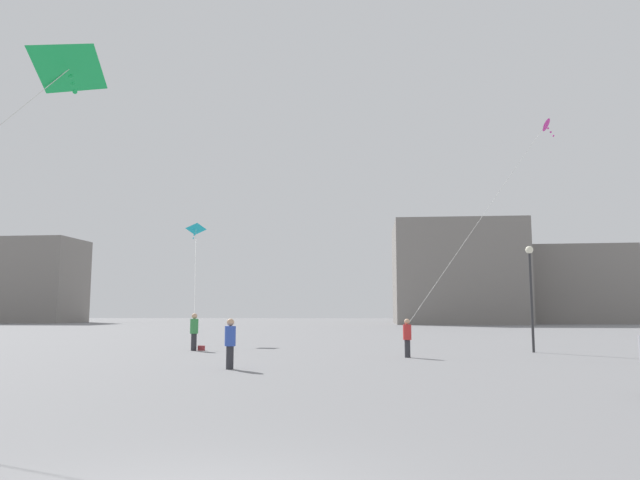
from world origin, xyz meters
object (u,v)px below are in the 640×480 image
object	(u,v)px
building_right_hall	(570,285)
lamppost_east	(531,280)
person_in_blue	(230,341)
handbag_beside_flyer	(201,348)
kite_emerald_delta	(65,71)
building_left_hall	(9,281)
building_centre_hall	(456,274)
person_in_green	(194,330)
person_in_red	(407,336)
kite_magenta_diamond	(542,130)
kite_cyan_delta	(196,232)

from	to	relation	value
building_right_hall	lamppost_east	xyz separation A→B (m)	(-25.16, -64.54, -2.58)
person_in_blue	handbag_beside_flyer	world-z (taller)	person_in_blue
kite_emerald_delta	building_right_hall	distance (m)	89.72
building_left_hall	building_right_hall	distance (m)	90.01
person_in_blue	building_centre_hall	xyz separation A→B (m)	(19.51, 69.65, 6.57)
kite_emerald_delta	lamppost_east	bearing A→B (deg)	47.55
person_in_green	lamppost_east	size ratio (longest dim) A/B	0.36
person_in_red	building_right_hall	xyz separation A→B (m)	(31.24, 67.87, 5.03)
person_in_blue	kite_magenta_diamond	size ratio (longest dim) A/B	0.15
building_centre_hall	lamppost_east	bearing A→B (deg)	-96.68
person_in_blue	lamppost_east	world-z (taller)	lamppost_east
person_in_green	kite_magenta_diamond	bearing A→B (deg)	158.63
person_in_red	building_right_hall	world-z (taller)	building_right_hall
person_in_green	kite_emerald_delta	bearing A→B (deg)	62.95
person_in_blue	person_in_red	bearing A→B (deg)	-9.80
building_right_hall	kite_emerald_delta	bearing A→B (deg)	-116.27
kite_cyan_delta	building_right_hall	bearing A→B (deg)	52.35
kite_magenta_diamond	lamppost_east	size ratio (longest dim) A/B	2.26
handbag_beside_flyer	person_in_blue	bearing A→B (deg)	-69.77
person_in_green	building_left_hall	bearing A→B (deg)	-85.06
person_in_green	kite_cyan_delta	xyz separation A→B (m)	(-2.26, 8.03, 5.92)
building_left_hall	building_right_hall	world-z (taller)	building_left_hall
kite_magenta_diamond	building_centre_hall	world-z (taller)	building_centre_hall
person_in_green	handbag_beside_flyer	distance (m)	0.93
person_in_red	kite_magenta_diamond	world-z (taller)	kite_magenta_diamond
person_in_blue	handbag_beside_flyer	xyz separation A→B (m)	(-3.28, 8.89, -0.78)
kite_cyan_delta	kite_emerald_delta	distance (m)	24.48
building_centre_hall	kite_cyan_delta	bearing A→B (deg)	-115.68
building_left_hall	person_in_green	bearing A→B (deg)	-52.96
person_in_red	kite_cyan_delta	size ratio (longest dim) A/B	0.18
building_centre_hall	handbag_beside_flyer	bearing A→B (deg)	-110.56
kite_emerald_delta	building_centre_hall	bearing A→B (deg)	74.26
person_in_red	person_in_blue	distance (m)	8.15
person_in_green	building_centre_hall	size ratio (longest dim) A/B	0.09
person_in_red	kite_cyan_delta	bearing A→B (deg)	57.77
person_in_blue	kite_magenta_diamond	xyz separation A→B (m)	(14.42, 12.21, 10.80)
building_right_hall	lamppost_east	distance (m)	69.32
kite_magenta_diamond	handbag_beside_flyer	xyz separation A→B (m)	(-17.70, -3.32, -11.59)
person_in_blue	building_right_hall	bearing A→B (deg)	13.35
person_in_blue	building_right_hall	xyz separation A→B (m)	(37.51, 73.07, 4.99)
building_right_hall	handbag_beside_flyer	world-z (taller)	building_right_hall
lamppost_east	kite_cyan_delta	bearing A→B (deg)	155.55
building_left_hall	kite_cyan_delta	bearing A→B (deg)	-50.60
building_left_hall	handbag_beside_flyer	xyz separation A→B (m)	(49.21, -64.65, -6.69)
person_in_green	lamppost_east	xyz separation A→B (m)	(15.98, -0.27, 2.34)
person_in_red	building_left_hall	bearing A→B (deg)	52.14
building_right_hall	handbag_beside_flyer	distance (m)	76.26
person_in_blue	building_right_hall	world-z (taller)	building_right_hall
lamppost_east	building_left_hall	bearing A→B (deg)	134.92
building_left_hall	building_centre_hall	distance (m)	72.11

